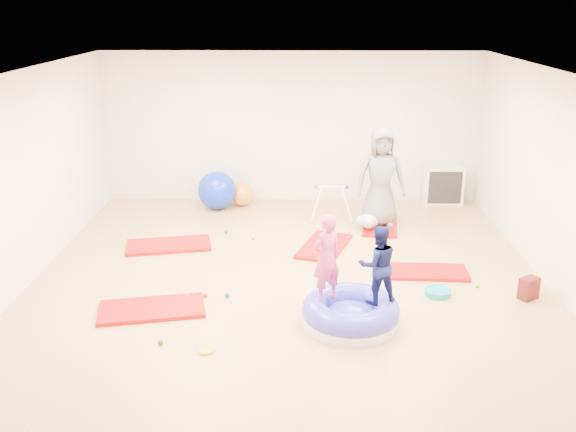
{
  "coord_description": "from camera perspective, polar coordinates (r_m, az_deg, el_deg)",
  "views": [
    {
      "loc": [
        0.15,
        -7.86,
        3.63
      ],
      "look_at": [
        0.0,
        0.3,
        0.9
      ],
      "focal_mm": 40.0,
      "sensor_mm": 36.0,
      "label": 1
    }
  ],
  "objects": [
    {
      "name": "cube_shelf",
      "position": [
        12.4,
        13.63,
        2.67
      ],
      "size": [
        0.71,
        0.35,
        0.71
      ],
      "color": "white",
      "rests_on": "ground"
    },
    {
      "name": "balance_disc",
      "position": [
        8.63,
        13.17,
        -6.63
      ],
      "size": [
        0.34,
        0.34,
        0.08
      ],
      "primitive_type": "cylinder",
      "color": "teal",
      "rests_on": "ground"
    },
    {
      "name": "ball_pit_balls",
      "position": [
        8.83,
        -3.38,
        -5.59
      ],
      "size": [
        4.0,
        3.69,
        0.07
      ],
      "color": "red",
      "rests_on": "ground"
    },
    {
      "name": "gym_mat_rear_right",
      "position": [
        11.01,
        8.19,
        -0.82
      ],
      "size": [
        0.72,
        1.21,
        0.05
      ],
      "primitive_type": "cube",
      "rotation": [
        0.0,
        0.0,
        1.44
      ],
      "color": "#B50A03",
      "rests_on": "ground"
    },
    {
      "name": "gym_mat_center_back",
      "position": [
        9.99,
        3.23,
        -2.7
      ],
      "size": [
        0.96,
        1.34,
        0.05
      ],
      "primitive_type": "cube",
      "rotation": [
        0.0,
        0.0,
        1.25
      ],
      "color": "#B50A03",
      "rests_on": "ground"
    },
    {
      "name": "exercise_ball_blue",
      "position": [
        11.81,
        -6.33,
        2.27
      ],
      "size": [
        0.71,
        0.71,
        0.71
      ],
      "primitive_type": "sphere",
      "color": "#102BBB",
      "rests_on": "ground"
    },
    {
      "name": "room",
      "position": [
        8.17,
        -0.04,
        2.66
      ],
      "size": [
        7.01,
        8.01,
        2.81
      ],
      "color": "tan",
      "rests_on": "ground"
    },
    {
      "name": "child_navy",
      "position": [
        7.44,
        8.01,
        -3.98
      ],
      "size": [
        0.52,
        0.44,
        0.95
      ],
      "primitive_type": "imported",
      "rotation": [
        0.0,
        0.0,
        3.33
      ],
      "color": "#0E1442",
      "rests_on": "inflatable_cushion"
    },
    {
      "name": "gym_mat_right",
      "position": [
        9.26,
        12.25,
        -4.88
      ],
      "size": [
        1.16,
        0.63,
        0.05
      ],
      "primitive_type": "cube",
      "rotation": [
        0.0,
        0.0,
        -0.06
      ],
      "color": "#B50A03",
      "rests_on": "ground"
    },
    {
      "name": "exercise_ball_orange",
      "position": [
        12.0,
        -4.1,
        1.96
      ],
      "size": [
        0.45,
        0.45,
        0.45
      ],
      "primitive_type": "sphere",
      "color": "orange",
      "rests_on": "ground"
    },
    {
      "name": "infant",
      "position": [
        10.73,
        7.09,
        -0.47
      ],
      "size": [
        0.4,
        0.4,
        0.23
      ],
      "color": "#AEC0E2",
      "rests_on": "gym_mat_rear_right"
    },
    {
      "name": "infant_play_gym",
      "position": [
        11.31,
        3.86,
        1.75
      ],
      "size": [
        0.74,
        0.7,
        0.57
      ],
      "rotation": [
        0.0,
        0.0,
        0.35
      ],
      "color": "white",
      "rests_on": "ground"
    },
    {
      "name": "yellow_toy",
      "position": [
        7.22,
        -7.3,
        -11.74
      ],
      "size": [
        0.19,
        0.19,
        0.03
      ],
      "primitive_type": "cylinder",
      "color": "gold",
      "rests_on": "ground"
    },
    {
      "name": "child_pink",
      "position": [
        7.42,
        3.44,
        -3.4
      ],
      "size": [
        0.46,
        0.44,
        1.07
      ],
      "primitive_type": "imported",
      "rotation": [
        0.0,
        0.0,
        3.77
      ],
      "color": "#DF3C7E",
      "rests_on": "inflatable_cushion"
    },
    {
      "name": "adult_caregiver",
      "position": [
        10.75,
        8.26,
        3.43
      ],
      "size": [
        0.84,
        0.58,
        1.65
      ],
      "primitive_type": "imported",
      "rotation": [
        0.0,
        0.0,
        0.07
      ],
      "color": "slate",
      "rests_on": "gym_mat_rear_right"
    },
    {
      "name": "backpack",
      "position": [
        8.82,
        20.61,
        -6.04
      ],
      "size": [
        0.29,
        0.27,
        0.29
      ],
      "primitive_type": "cube",
      "rotation": [
        0.0,
        0.0,
        0.6
      ],
      "color": "maroon",
      "rests_on": "ground"
    },
    {
      "name": "gym_mat_front_left",
      "position": [
        8.18,
        -12.03,
        -8.1
      ],
      "size": [
        1.39,
        0.9,
        0.05
      ],
      "primitive_type": "cube",
      "rotation": [
        0.0,
        0.0,
        0.21
      ],
      "color": "#B50A03",
      "rests_on": "ground"
    },
    {
      "name": "inflatable_cushion",
      "position": [
        7.69,
        5.58,
        -8.58
      ],
      "size": [
        1.16,
        1.16,
        0.37
      ],
      "rotation": [
        0.0,
        0.0,
        0.31
      ],
      "color": "white",
      "rests_on": "ground"
    },
    {
      "name": "gym_mat_mid_left",
      "position": [
        10.18,
        -10.57,
        -2.57
      ],
      "size": [
        1.4,
        0.89,
        0.05
      ],
      "primitive_type": "cube",
      "rotation": [
        0.0,
        0.0,
        0.2
      ],
      "color": "#B50A03",
      "rests_on": "ground"
    }
  ]
}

